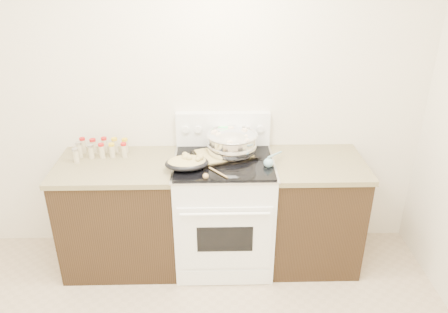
{
  "coord_description": "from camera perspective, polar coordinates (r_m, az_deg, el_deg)",
  "views": [
    {
      "loc": [
        0.28,
        -1.57,
        2.43
      ],
      "look_at": [
        0.35,
        1.37,
        1.0
      ],
      "focal_mm": 35.0,
      "sensor_mm": 36.0,
      "label": 1
    }
  ],
  "objects": [
    {
      "name": "mixing_bowl",
      "position": [
        3.4,
        1.04,
        1.64
      ],
      "size": [
        0.42,
        0.42,
        0.24
      ],
      "color": "silver",
      "rests_on": "kitchen_range"
    },
    {
      "name": "spice_jars",
      "position": [
        3.58,
        -15.84,
        1.03
      ],
      "size": [
        0.4,
        0.23,
        0.13
      ],
      "color": "#BFB28C",
      "rests_on": "counter_left"
    },
    {
      "name": "counter_right",
      "position": [
        3.68,
        11.5,
        -7.02
      ],
      "size": [
        0.73,
        0.67,
        0.92
      ],
      "color": "black",
      "rests_on": "ground"
    },
    {
      "name": "roasting_pan",
      "position": [
        3.22,
        -4.84,
        -0.75
      ],
      "size": [
        0.35,
        0.26,
        0.11
      ],
      "color": "black",
      "rests_on": "kitchen_range"
    },
    {
      "name": "wooden_spoon",
      "position": [
        3.12,
        -1.92,
        -2.31
      ],
      "size": [
        0.18,
        0.21,
        0.04
      ],
      "color": "#A8824C",
      "rests_on": "kitchen_range"
    },
    {
      "name": "blue_ladle",
      "position": [
        3.27,
        5.95,
        -0.67
      ],
      "size": [
        0.17,
        0.23,
        0.09
      ],
      "color": "#77A3B2",
      "rests_on": "kitchen_range"
    },
    {
      "name": "kitchen_range",
      "position": [
        3.57,
        -0.02,
        -6.99
      ],
      "size": [
        0.78,
        0.73,
        1.22
      ],
      "color": "white",
      "rests_on": "ground"
    },
    {
      "name": "counter_left",
      "position": [
        3.67,
        -13.19,
        -7.3
      ],
      "size": [
        0.93,
        0.67,
        0.92
      ],
      "color": "black",
      "rests_on": "ground"
    },
    {
      "name": "room_shell",
      "position": [
        1.76,
        -10.41,
        0.94
      ],
      "size": [
        4.1,
        3.6,
        2.75
      ],
      "color": "silver",
      "rests_on": "ground"
    },
    {
      "name": "baking_sheet",
      "position": [
        3.4,
        0.07,
        0.27
      ],
      "size": [
        0.53,
        0.44,
        0.06
      ],
      "color": "black",
      "rests_on": "kitchen_range"
    }
  ]
}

